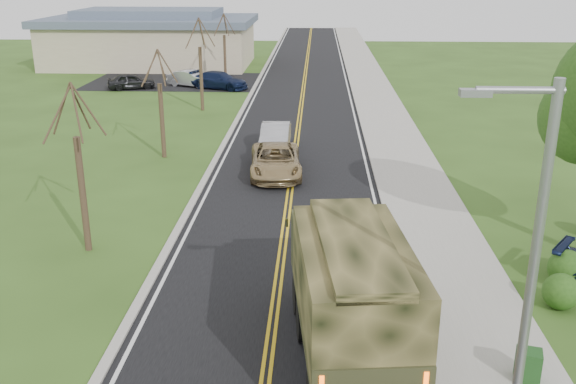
# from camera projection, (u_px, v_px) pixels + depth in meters

# --- Properties ---
(road) EXTENTS (8.00, 120.00, 0.01)m
(road) POSITION_uv_depth(u_px,v_px,m) (303.00, 95.00, 51.14)
(road) COLOR black
(road) RESTS_ON ground
(curb_right) EXTENTS (0.30, 120.00, 0.12)m
(curb_right) POSITION_uv_depth(u_px,v_px,m) (355.00, 95.00, 50.94)
(curb_right) COLOR #9E998E
(curb_right) RESTS_ON ground
(sidewalk_right) EXTENTS (3.20, 120.00, 0.10)m
(sidewalk_right) POSITION_uv_depth(u_px,v_px,m) (377.00, 95.00, 50.87)
(sidewalk_right) COLOR #9E998E
(sidewalk_right) RESTS_ON ground
(curb_left) EXTENTS (0.30, 120.00, 0.10)m
(curb_left) POSITION_uv_depth(u_px,v_px,m) (251.00, 94.00, 51.31)
(curb_left) COLOR #9E998E
(curb_left) RESTS_ON ground
(street_light) EXTENTS (1.65, 0.22, 8.00)m
(street_light) POSITION_uv_depth(u_px,v_px,m) (526.00, 281.00, 11.29)
(street_light) COLOR gray
(street_light) RESTS_ON ground
(bare_tree_a) EXTENTS (1.93, 2.26, 6.08)m
(bare_tree_a) POSITION_uv_depth(u_px,v_px,m) (81.00, 181.00, 22.30)
(bare_tree_a) COLOR #38281C
(bare_tree_a) RESTS_ON ground
(bare_tree_b) EXTENTS (1.83, 2.14, 5.73)m
(bare_tree_b) POSITION_uv_depth(u_px,v_px,m) (161.00, 112.00, 33.66)
(bare_tree_b) COLOR #38281C
(bare_tree_b) RESTS_ON ground
(bare_tree_c) EXTENTS (2.04, 2.39, 6.42)m
(bare_tree_c) POSITION_uv_depth(u_px,v_px,m) (201.00, 71.00, 44.87)
(bare_tree_c) COLOR #38281C
(bare_tree_c) RESTS_ON ground
(bare_tree_d) EXTENTS (1.88, 2.20, 5.91)m
(bare_tree_d) POSITION_uv_depth(u_px,v_px,m) (225.00, 53.00, 56.26)
(bare_tree_d) COLOR #38281C
(bare_tree_d) RESTS_ON ground
(commercial_building) EXTENTS (25.50, 21.50, 5.65)m
(commercial_building) POSITION_uv_depth(u_px,v_px,m) (152.00, 39.00, 66.00)
(commercial_building) COLOR tan
(commercial_building) RESTS_ON ground
(military_truck) EXTENTS (3.27, 7.49, 3.62)m
(military_truck) POSITION_uv_depth(u_px,v_px,m) (350.00, 284.00, 16.21)
(military_truck) COLOR black
(military_truck) RESTS_ON ground
(suv_champagne) EXTENTS (2.81, 5.40, 1.45)m
(suv_champagne) POSITION_uv_depth(u_px,v_px,m) (276.00, 161.00, 31.28)
(suv_champagne) COLOR tan
(suv_champagne) RESTS_ON ground
(sedan_silver) EXTENTS (1.56, 4.45, 1.46)m
(sedan_silver) POSITION_uv_depth(u_px,v_px,m) (275.00, 137.00, 35.55)
(sedan_silver) COLOR #ABABB0
(sedan_silver) RESTS_ON ground
(utility_box_near) EXTENTS (0.71, 0.64, 0.80)m
(utility_box_near) POSITION_uv_depth(u_px,v_px,m) (528.00, 365.00, 15.59)
(utility_box_near) COLOR #1B4619
(utility_box_near) RESTS_ON sidewalk_right
(lot_car_dark) EXTENTS (4.20, 2.79, 1.33)m
(lot_car_dark) POSITION_uv_depth(u_px,v_px,m) (131.00, 81.00, 53.43)
(lot_car_dark) COLOR black
(lot_car_dark) RESTS_ON ground
(lot_car_silver) EXTENTS (4.47, 3.08, 1.40)m
(lot_car_silver) POSITION_uv_depth(u_px,v_px,m) (191.00, 78.00, 54.58)
(lot_car_silver) COLOR #BCBCC2
(lot_car_silver) RESTS_ON ground
(lot_car_navy) EXTENTS (5.31, 3.65, 1.43)m
(lot_car_navy) POSITION_uv_depth(u_px,v_px,m) (220.00, 80.00, 53.58)
(lot_car_navy) COLOR #0F1837
(lot_car_navy) RESTS_ON ground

